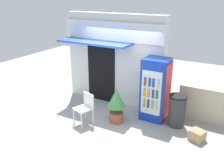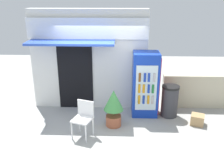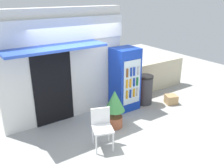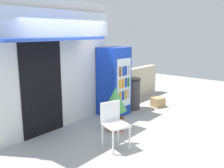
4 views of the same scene
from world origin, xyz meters
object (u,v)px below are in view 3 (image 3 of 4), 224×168
(drink_cooler, at_px, (125,79))
(potted_plant_near_shop, at_px, (115,106))
(plastic_chair, at_px, (102,125))
(trash_bin, at_px, (145,90))
(cardboard_box, at_px, (171,99))

(drink_cooler, bearing_deg, potted_plant_near_shop, -140.07)
(plastic_chair, height_order, potted_plant_near_shop, potted_plant_near_shop)
(potted_plant_near_shop, xyz_separation_m, trash_bin, (1.57, 0.63, -0.13))
(trash_bin, xyz_separation_m, cardboard_box, (0.68, -0.49, -0.32))
(drink_cooler, xyz_separation_m, cardboard_box, (1.38, -0.59, -0.78))
(plastic_chair, height_order, cardboard_box, plastic_chair)
(plastic_chair, bearing_deg, cardboard_box, 12.61)
(potted_plant_near_shop, bearing_deg, plastic_chair, -143.77)
(cardboard_box, bearing_deg, potted_plant_near_shop, -176.35)
(drink_cooler, height_order, potted_plant_near_shop, drink_cooler)
(cardboard_box, bearing_deg, plastic_chair, -167.39)
(drink_cooler, height_order, cardboard_box, drink_cooler)
(drink_cooler, distance_m, plastic_chair, 2.06)
(trash_bin, bearing_deg, plastic_chair, -153.32)
(potted_plant_near_shop, relative_size, trash_bin, 1.10)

